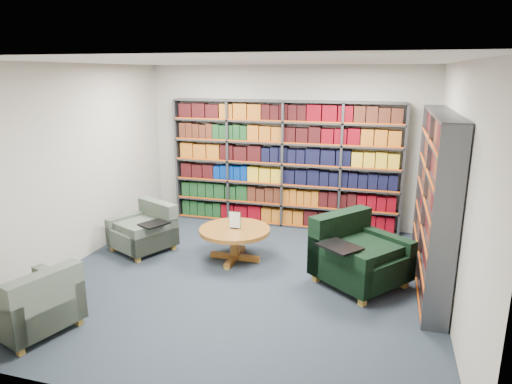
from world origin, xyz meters
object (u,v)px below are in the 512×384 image
(chair_teal_left, at_px, (147,231))
(chair_green_right, at_px, (355,256))
(coffee_table, at_px, (235,235))
(chair_teal_front, at_px, (34,306))

(chair_teal_left, relative_size, chair_green_right, 0.78)
(chair_teal_left, height_order, chair_green_right, chair_green_right)
(chair_green_right, bearing_deg, chair_teal_left, 175.05)
(chair_green_right, bearing_deg, coffee_table, 171.76)
(chair_teal_left, bearing_deg, coffee_table, -0.96)
(chair_teal_left, bearing_deg, chair_green_right, -4.95)
(chair_teal_left, xyz_separation_m, chair_green_right, (3.19, -0.28, 0.07))
(chair_green_right, xyz_separation_m, chair_teal_front, (-3.15, -2.16, -0.06))
(chair_green_right, distance_m, chair_teal_front, 3.82)
(chair_teal_left, distance_m, chair_teal_front, 2.43)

